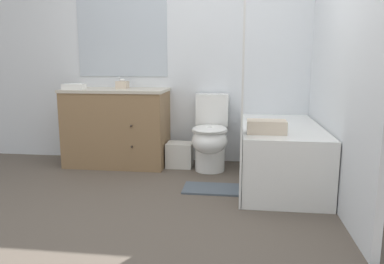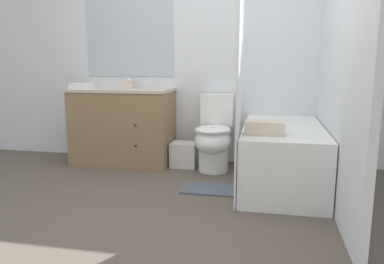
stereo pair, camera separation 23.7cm
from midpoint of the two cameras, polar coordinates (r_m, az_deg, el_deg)
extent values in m
plane|color=brown|center=(2.79, -7.49, -12.73)|extent=(14.00, 14.00, 0.00)
cube|color=silver|center=(4.17, -2.02, 12.68)|extent=(8.00, 0.05, 2.50)
cube|color=#B2BCC6|center=(4.33, -12.25, 14.45)|extent=(1.01, 0.01, 0.93)
cube|color=silver|center=(3.34, 18.83, 12.62)|extent=(0.05, 2.61, 2.50)
cube|color=olive|center=(4.13, -12.92, 0.53)|extent=(1.06, 0.54, 0.79)
cube|color=beige|center=(4.08, -13.16, 6.22)|extent=(1.08, 0.56, 0.03)
cylinder|color=white|center=(4.09, -13.14, 5.66)|extent=(0.33, 0.33, 0.10)
sphere|color=#382D23|center=(3.78, -11.04, 0.91)|extent=(0.02, 0.02, 0.02)
sphere|color=#382D23|center=(3.82, -10.93, -2.24)|extent=(0.02, 0.02, 0.02)
cylinder|color=silver|center=(4.27, -12.21, 6.91)|extent=(0.04, 0.04, 0.04)
cylinder|color=silver|center=(4.23, -12.43, 7.71)|extent=(0.02, 0.11, 0.09)
cylinder|color=silver|center=(4.29, -12.90, 6.93)|extent=(0.03, 0.03, 0.04)
cylinder|color=silver|center=(4.26, -11.50, 6.95)|extent=(0.03, 0.03, 0.04)
cylinder|color=white|center=(3.85, 0.97, -4.17)|extent=(0.30, 0.30, 0.24)
ellipsoid|color=white|center=(3.74, 0.88, -1.26)|extent=(0.36, 0.49, 0.27)
torus|color=white|center=(3.72, 0.88, 0.22)|extent=(0.36, 0.36, 0.04)
cube|color=white|center=(4.03, 1.44, 3.45)|extent=(0.34, 0.18, 0.34)
ellipsoid|color=white|center=(3.72, 0.88, 0.55)|extent=(0.34, 0.47, 0.02)
cube|color=white|center=(3.49, 11.39, -3.36)|extent=(0.69, 1.40, 0.54)
cube|color=#ACB1B2|center=(3.44, 11.55, 0.90)|extent=(0.57, 1.28, 0.01)
cube|color=white|center=(2.86, 5.36, 7.22)|extent=(0.01, 0.36, 1.86)
cube|color=silver|center=(3.99, -3.60, -3.48)|extent=(0.27, 0.23, 0.26)
cube|color=beige|center=(4.13, -12.20, 7.05)|extent=(0.12, 0.12, 0.08)
ellipsoid|color=white|center=(4.12, -12.23, 7.75)|extent=(0.05, 0.04, 0.03)
cube|color=white|center=(4.08, -19.15, 6.53)|extent=(0.22, 0.13, 0.06)
cube|color=beige|center=(3.02, 9.11, 0.78)|extent=(0.31, 0.18, 0.11)
cube|color=#4C5660|center=(3.31, 1.08, -8.67)|extent=(0.51, 0.30, 0.02)
camera|label=1|loc=(0.12, -92.06, -0.39)|focal=35.00mm
camera|label=2|loc=(0.12, 87.94, 0.39)|focal=35.00mm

